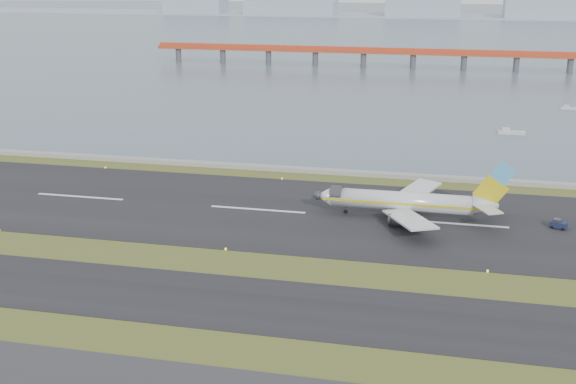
% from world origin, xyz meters
% --- Properties ---
extents(ground, '(1000.00, 1000.00, 0.00)m').
position_xyz_m(ground, '(0.00, 0.00, 0.00)').
color(ground, '#404D1B').
rests_on(ground, ground).
extents(taxiway_strip, '(1000.00, 18.00, 0.10)m').
position_xyz_m(taxiway_strip, '(0.00, -12.00, 0.05)').
color(taxiway_strip, black).
rests_on(taxiway_strip, ground).
extents(runway_strip, '(1000.00, 45.00, 0.10)m').
position_xyz_m(runway_strip, '(0.00, 30.00, 0.05)').
color(runway_strip, black).
rests_on(runway_strip, ground).
extents(seawall, '(1000.00, 2.50, 1.00)m').
position_xyz_m(seawall, '(0.00, 60.00, 0.50)').
color(seawall, gray).
rests_on(seawall, ground).
extents(bay_water, '(1400.00, 800.00, 1.30)m').
position_xyz_m(bay_water, '(0.00, 460.00, 0.00)').
color(bay_water, '#4D606E').
rests_on(bay_water, ground).
extents(red_pier, '(260.00, 5.00, 10.20)m').
position_xyz_m(red_pier, '(20.00, 250.00, 7.28)').
color(red_pier, '#BE4020').
rests_on(red_pier, ground).
extents(far_shoreline, '(1400.00, 80.00, 60.50)m').
position_xyz_m(far_shoreline, '(13.62, 620.00, 6.07)').
color(far_shoreline, '#9AA5B6').
rests_on(far_shoreline, ground).
extents(airliner, '(38.52, 32.89, 12.80)m').
position_xyz_m(airliner, '(30.58, 31.55, 3.46)').
color(airliner, silver).
rests_on(airliner, ground).
extents(pushback_tug, '(3.42, 2.67, 1.93)m').
position_xyz_m(pushback_tug, '(59.08, 31.64, 0.94)').
color(pushback_tug, '#161E3C').
rests_on(pushback_tug, ground).
extents(workboat_near, '(7.89, 2.50, 1.91)m').
position_xyz_m(workboat_near, '(56.05, 113.33, 0.61)').
color(workboat_near, silver).
rests_on(workboat_near, ground).
extents(workboat_far, '(6.72, 2.65, 1.59)m').
position_xyz_m(workboat_far, '(79.13, 157.14, 0.50)').
color(workboat_far, silver).
rests_on(workboat_far, ground).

